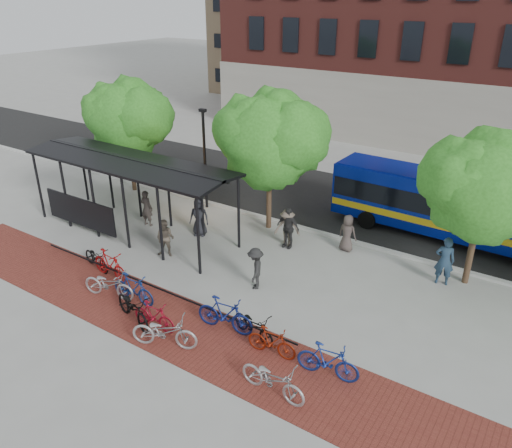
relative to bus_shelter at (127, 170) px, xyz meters
The scene contains 31 objects.
ground 8.68m from the bus_shelter, ahead, with size 160.00×160.00×0.00m, color #9E9E99.
asphalt_street 12.12m from the bus_shelter, 46.19° to the left, with size 160.00×8.00×0.01m, color black.
curb 9.74m from the bus_shelter, 28.84° to the left, with size 160.00×0.25×0.12m, color #B7B7B2.
brick_strip 8.19m from the bus_shelter, 36.40° to the right, with size 24.00×3.00×0.01m, color maroon.
bike_rack_rail 6.74m from the bus_shelter, 36.84° to the right, with size 12.00×0.05×0.95m, color black.
bus_shelter is the anchor object (origin of this frame).
tree_a 5.52m from the bus_shelter, 134.60° to the left, with size 4.90×4.00×6.18m.
tree_b 6.64m from the bus_shelter, 36.21° to the left, with size 5.15×4.20×6.47m.
tree_c 14.77m from the bus_shelter, 15.06° to the left, with size 4.66×3.80×5.92m.
lamp_post_left 4.24m from the bus_shelter, 74.47° to the left, with size 0.35×0.20×5.12m.
bus 14.55m from the bus_shelter, 30.25° to the left, with size 10.73×2.79×2.88m.
bike_0 4.43m from the bus_shelter, 67.56° to the right, with size 0.62×1.79×0.94m, color black.
bike_1 4.94m from the bus_shelter, 55.65° to the right, with size 0.55×1.95×1.17m, color #9E0E0E.
bike_2 6.19m from the bus_shelter, 52.72° to the right, with size 0.73×2.08×1.09m, color #969698.
bike_3 6.61m from the bus_shelter, 43.89° to the right, with size 0.53×1.87×1.13m, color navy.
bike_4 7.77m from the bus_shelter, 43.97° to the right, with size 0.75×2.16×1.14m, color black.
bike_5 8.31m from the bus_shelter, 39.10° to the right, with size 0.48×1.68×1.01m, color maroon.
bike_6 9.29m from the bus_shelter, 37.77° to the right, with size 0.75×2.15×1.13m, color #949496.
bike_7 9.31m from the bus_shelter, 24.78° to the right, with size 0.58×2.05×1.23m, color navy.
bike_8 10.17m from the bus_shelter, 21.30° to the right, with size 0.64×1.83×0.96m, color black.
bike_9 11.15m from the bus_shelter, 21.51° to the right, with size 0.46×1.64×0.99m, color maroon.
bike_10 12.52m from the bus_shelter, 26.06° to the right, with size 0.73×2.08×1.09m, color #9C9C9E.
bike_11 12.83m from the bus_shelter, 18.06° to the right, with size 0.53×1.89×1.13m, color navy.
pedestrian_0 3.82m from the bus_shelter, 24.98° to the left, with size 0.89×0.58×1.81m, color black.
pedestrian_1 2.26m from the bus_shelter, 79.16° to the left, with size 0.65×0.42×1.77m, color #3F3733.
pedestrian_3 7.60m from the bus_shelter, 20.85° to the left, with size 1.12×0.64×1.73m, color brown.
pedestrian_4 7.63m from the bus_shelter, 20.21° to the left, with size 1.09×0.46×1.87m, color #282828.
pedestrian_6 10.13m from the bus_shelter, 21.70° to the left, with size 0.81×0.53×1.66m, color #493E3A.
pedestrian_7 13.89m from the bus_shelter, 13.36° to the left, with size 0.72×0.47×1.98m, color #1F3449.
pedestrian_8 3.85m from the bus_shelter, 18.75° to the right, with size 0.80×0.63×1.66m, color #50473B.
pedestrian_9 7.93m from the bus_shelter, ahead, with size 1.07×0.62×1.66m, color black.
Camera 1 is at (8.36, -15.00, 10.27)m, focal length 35.00 mm.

